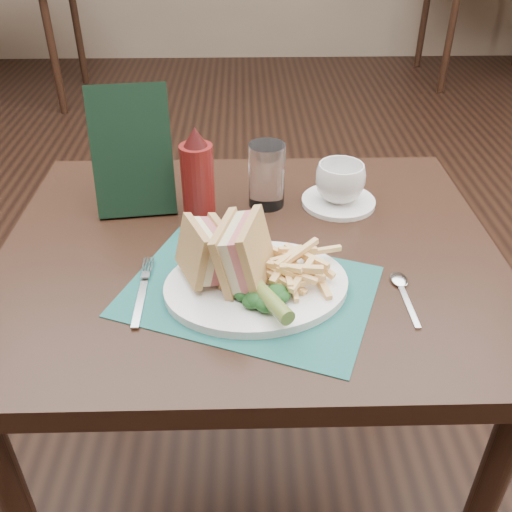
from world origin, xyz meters
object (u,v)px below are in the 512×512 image
Objects in this scene: sandwich_half_a at (193,254)px; plate at (256,285)px; table_bg_right at (490,26)px; placemat at (249,291)px; table_main at (251,389)px; table_bg_left at (6,41)px; sandwich_half_b at (231,250)px; check_presenter at (132,151)px; drinking_glass at (267,175)px; ketchup_bottle at (197,174)px; saucer at (338,202)px; coffee_cup at (340,182)px.

plate is at bearing -29.10° from sandwich_half_a.
placemat is at bearing -116.80° from table_bg_right.
placemat is at bearing -90.84° from table_main.
table_bg_left is (-1.55, 3.05, 0.00)m from table_main.
check_presenter reaches higher than sandwich_half_b.
sandwich_half_b is 0.88× the size of drinking_glass.
table_bg_left is 7.91× the size of sandwich_half_b.
ketchup_bottle reaches higher than table_bg_right.
table_bg_right is at bearing 63.20° from placemat.
ketchup_bottle reaches higher than table_main.
saucer is (0.28, 0.27, -0.06)m from sandwich_half_a.
placemat is 0.30m from drinking_glass.
table_main is 0.49m from ketchup_bottle.
table_main is at bearing -41.66° from check_presenter.
table_bg_left is 3.57m from plate.
table_bg_right is at bearing 63.79° from coffee_cup.
check_presenter is at bearing -65.36° from table_bg_left.
sandwich_half_a is at bearing -118.03° from table_bg_right.
sandwich_half_a is 0.39× the size of check_presenter.
ketchup_bottle reaches higher than placemat.
ketchup_bottle is at bearing -119.73° from table_bg_right.
coffee_cup is 0.15m from drinking_glass.
placemat is 0.38m from check_presenter.
coffee_cup reaches higher than placemat.
check_presenter reaches higher than sandwich_half_a.
plate is 0.38m from check_presenter.
saucer is 0.81× the size of ketchup_bottle.
sandwich_half_b reaches higher than sandwich_half_a.
sandwich_half_b is at bearing -104.17° from table_main.
sandwich_half_a is at bearing -127.55° from table_main.
drinking_glass is (0.03, 0.29, 0.06)m from plate.
placemat is 3.00× the size of drinking_glass.
coffee_cup is 0.41m from check_presenter.
placemat is at bearing -5.46° from sandwich_half_b.
table_bg_left is 3.33m from drinking_glass.
sandwich_half_b reaches higher than saucer.
coffee_cup is 0.40× the size of check_presenter.
coffee_cup is (1.74, -2.90, 0.42)m from table_bg_left.
plate is at bearing -66.22° from ketchup_bottle.
placemat is 1.30× the size of plate.
sandwich_half_a is 0.06m from sandwich_half_b.
table_bg_left is at bearing 115.95° from placemat.
sandwich_half_a is (1.46, -3.17, 0.44)m from table_bg_left.
sandwich_half_a is 0.39m from saucer.
drinking_glass is (0.04, 0.29, 0.06)m from placemat.
table_bg_left is 3.60× the size of check_presenter.
sandwich_half_b is (1.52, -3.17, 0.45)m from table_bg_left.
check_presenter is at bearing -179.58° from saucer.
table_bg_right is at bearing 53.86° from plate.
table_bg_left is 3.40m from saucer.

